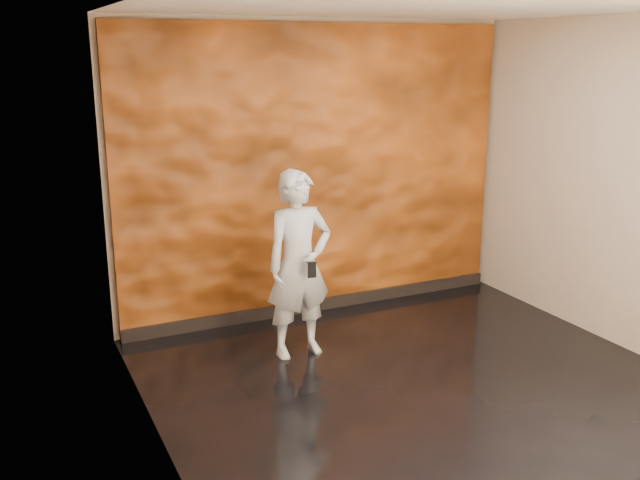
% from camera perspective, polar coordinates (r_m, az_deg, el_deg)
% --- Properties ---
extents(room, '(4.02, 4.02, 2.81)m').
position_cam_1_polar(room, '(5.14, 9.22, 2.27)').
color(room, black).
rests_on(room, ground).
extents(feature_wall, '(3.90, 0.06, 2.75)m').
position_cam_1_polar(feature_wall, '(6.81, -0.11, 5.44)').
color(feature_wall, '#D1611A').
rests_on(feature_wall, ground).
extents(baseboard, '(3.90, 0.04, 0.12)m').
position_cam_1_polar(baseboard, '(7.12, 0.03, -5.14)').
color(baseboard, black).
rests_on(baseboard, ground).
extents(man, '(0.59, 0.40, 1.58)m').
position_cam_1_polar(man, '(5.90, -1.69, -1.98)').
color(man, '#91959E').
rests_on(man, ground).
extents(phone, '(0.07, 0.02, 0.13)m').
position_cam_1_polar(phone, '(5.71, -0.65, -2.41)').
color(phone, black).
rests_on(phone, man).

